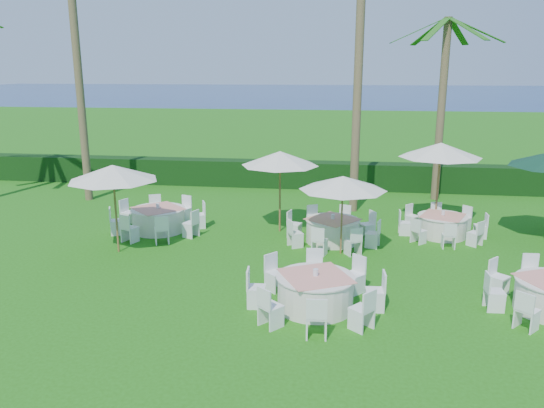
{
  "coord_description": "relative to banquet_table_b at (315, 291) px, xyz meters",
  "views": [
    {
      "loc": [
        1.6,
        -11.98,
        5.33
      ],
      "look_at": [
        -0.57,
        3.66,
        1.3
      ],
      "focal_mm": 35.0,
      "sensor_mm": 36.0,
      "label": 1
    }
  ],
  "objects": [
    {
      "name": "ground",
      "position": [
        -1.04,
        0.74,
        -0.42
      ],
      "size": [
        120.0,
        120.0,
        0.0
      ],
      "primitive_type": "plane",
      "color": "#216010",
      "rests_on": "ground"
    },
    {
      "name": "hedge",
      "position": [
        -1.04,
        12.74,
        0.18
      ],
      "size": [
        34.0,
        1.0,
        1.2
      ],
      "primitive_type": "cube",
      "color": "black",
      "rests_on": "ground"
    },
    {
      "name": "ocean",
      "position": [
        -1.04,
        102.74,
        -0.42
      ],
      "size": [
        260.0,
        260.0,
        0.0
      ],
      "primitive_type": "plane",
      "color": "#081250",
      "rests_on": "ground"
    },
    {
      "name": "banquet_table_b",
      "position": [
        0.0,
        0.0,
        0.0
      ],
      "size": [
        3.15,
        3.15,
        0.95
      ],
      "color": "silver",
      "rests_on": "ground"
    },
    {
      "name": "banquet_table_d",
      "position": [
        -5.6,
        5.26,
        0.0
      ],
      "size": [
        3.08,
        3.08,
        0.96
      ],
      "color": "silver",
      "rests_on": "ground"
    },
    {
      "name": "banquet_table_e",
      "position": [
        0.25,
        4.89,
        -0.02
      ],
      "size": [
        2.97,
        2.97,
        0.91
      ],
      "color": "silver",
      "rests_on": "ground"
    },
    {
      "name": "banquet_table_f",
      "position": [
        3.8,
        5.98,
        -0.04
      ],
      "size": [
        2.78,
        2.78,
        0.86
      ],
      "color": "silver",
      "rests_on": "ground"
    },
    {
      "name": "umbrella_a",
      "position": [
        -6.08,
        3.05,
        2.0
      ],
      "size": [
        2.61,
        2.61,
        2.65
      ],
      "color": "brown",
      "rests_on": "ground"
    },
    {
      "name": "umbrella_b",
      "position": [
        0.54,
        3.82,
        1.73
      ],
      "size": [
        2.55,
        2.55,
        2.35
      ],
      "color": "brown",
      "rests_on": "ground"
    },
    {
      "name": "umbrella_c",
      "position": [
        -1.54,
        5.79,
        2.07
      ],
      "size": [
        2.57,
        2.57,
        2.73
      ],
      "color": "brown",
      "rests_on": "ground"
    },
    {
      "name": "umbrella_d",
      "position": [
        3.79,
        7.3,
        2.23
      ],
      "size": [
        2.81,
        2.81,
        2.9
      ],
      "color": "brown",
      "rests_on": "ground"
    },
    {
      "name": "palm_a",
      "position": [
        -10.04,
        9.14,
        5.89
      ],
      "size": [
        4.34,
        4.29,
        11.64
      ],
      "color": "brown",
      "rests_on": "ground"
    },
    {
      "name": "palm_c",
      "position": [
        0.95,
        8.85,
        6.1
      ],
      "size": [
        4.22,
        4.38,
        12.05
      ],
      "color": "brown",
      "rests_on": "ground"
    },
    {
      "name": "palm_d",
      "position": [
        4.38,
        11.24,
        3.67
      ],
      "size": [
        4.4,
        3.96,
        7.31
      ],
      "color": "brown",
      "rests_on": "ground"
    }
  ]
}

